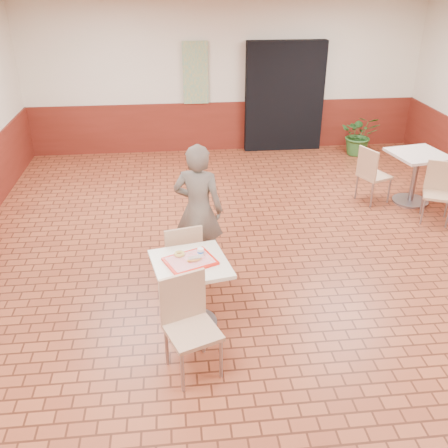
{
  "coord_description": "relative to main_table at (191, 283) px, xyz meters",
  "views": [
    {
      "loc": [
        -1.12,
        -5.16,
        3.47
      ],
      "look_at": [
        -0.6,
        -0.32,
        0.95
      ],
      "focal_mm": 40.0,
      "sensor_mm": 36.0,
      "label": 1
    }
  ],
  "objects": [
    {
      "name": "long_john_donut",
      "position": [
        0.04,
        -0.03,
        0.31
      ],
      "size": [
        0.15,
        0.1,
        0.04
      ],
      "rotation": [
        0.0,
        0.0,
        0.21
      ],
      "color": "#E59743",
      "rests_on": "serving_tray"
    },
    {
      "name": "potted_plant",
      "position": [
        3.69,
        5.17,
        -0.11
      ],
      "size": [
        0.92,
        0.85,
        0.84
      ],
      "primitive_type": "imported",
      "rotation": [
        0.0,
        0.0,
        -0.31
      ],
      "color": "#2E6127",
      "rests_on": "ground"
    },
    {
      "name": "promo_poster",
      "position": [
        0.4,
        5.76,
        1.07
      ],
      "size": [
        0.5,
        0.03,
        1.2
      ],
      "primitive_type": "cube",
      "color": "gray",
      "rests_on": "wainscot_band"
    },
    {
      "name": "chair_second_left",
      "position": [
        3.05,
        2.88,
        -0.01
      ],
      "size": [
        0.56,
        0.56,
        0.93
      ],
      "rotation": [
        0.0,
        0.0,
        1.95
      ],
      "color": "tan",
      "rests_on": "ground"
    },
    {
      "name": "second_table",
      "position": [
        3.75,
        2.8,
        0.04
      ],
      "size": [
        0.8,
        0.8,
        0.85
      ],
      "rotation": [
        0.0,
        0.0,
        0.17
      ],
      "color": "beige",
      "rests_on": "ground"
    },
    {
      "name": "room_shell",
      "position": [
        1.0,
        0.82,
        0.97
      ],
      "size": [
        8.01,
        10.01,
        3.01
      ],
      "color": "brown",
      "rests_on": "ground"
    },
    {
      "name": "corridor_doorway",
      "position": [
        2.2,
        5.7,
        0.57
      ],
      "size": [
        1.6,
        0.22,
        2.2
      ],
      "primitive_type": "cube",
      "color": "black",
      "rests_on": "ground"
    },
    {
      "name": "ring_donut",
      "position": [
        -0.1,
        0.1,
        0.31
      ],
      "size": [
        0.12,
        0.12,
        0.04
      ],
      "primitive_type": "torus",
      "rotation": [
        0.0,
        0.0,
        0.05
      ],
      "color": "gold",
      "rests_on": "serving_tray"
    },
    {
      "name": "paper_cup",
      "position": [
        0.11,
        0.07,
        0.33
      ],
      "size": [
        0.07,
        0.07,
        0.08
      ],
      "rotation": [
        0.0,
        0.0,
        0.11
      ],
      "color": "white",
      "rests_on": "serving_tray"
    },
    {
      "name": "chair_second_front",
      "position": [
        3.82,
        2.17,
        -0.03
      ],
      "size": [
        0.55,
        0.55,
        0.9
      ],
      "rotation": [
        0.0,
        0.0,
        -0.43
      ],
      "color": "tan",
      "rests_on": "ground"
    },
    {
      "name": "wainscot_band",
      "position": [
        1.0,
        0.82,
        -0.03
      ],
      "size": [
        8.0,
        10.0,
        1.0
      ],
      "color": "#5D1B11",
      "rests_on": "ground"
    },
    {
      "name": "chair_main_back",
      "position": [
        -0.07,
        0.6,
        -0.01
      ],
      "size": [
        0.51,
        0.51,
        0.93
      ],
      "rotation": [
        0.0,
        0.0,
        3.36
      ],
      "color": "tan",
      "rests_on": "ground"
    },
    {
      "name": "serving_tray",
      "position": [
        0.0,
        0.0,
        0.27
      ],
      "size": [
        0.48,
        0.37,
        0.03
      ],
      "rotation": [
        0.0,
        0.0,
        0.4
      ],
      "color": "red",
      "rests_on": "main_table"
    },
    {
      "name": "chair_main_front",
      "position": [
        -0.05,
        -0.62,
        0.02
      ],
      "size": [
        0.59,
        0.59,
        0.98
      ],
      "rotation": [
        0.0,
        0.0,
        0.37
      ],
      "color": "tan",
      "rests_on": "ground"
    },
    {
      "name": "main_table",
      "position": [
        0.0,
        0.0,
        0.0
      ],
      "size": [
        0.75,
        0.75,
        0.79
      ],
      "rotation": [
        0.0,
        0.0,
        0.2
      ],
      "color": "beige",
      "rests_on": "ground"
    },
    {
      "name": "customer",
      "position": [
        0.15,
        1.13,
        0.3
      ],
      "size": [
        0.7,
        0.56,
        1.67
      ],
      "primitive_type": "imported",
      "rotation": [
        0.0,
        0.0,
        2.84
      ],
      "color": "brown",
      "rests_on": "ground"
    }
  ]
}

